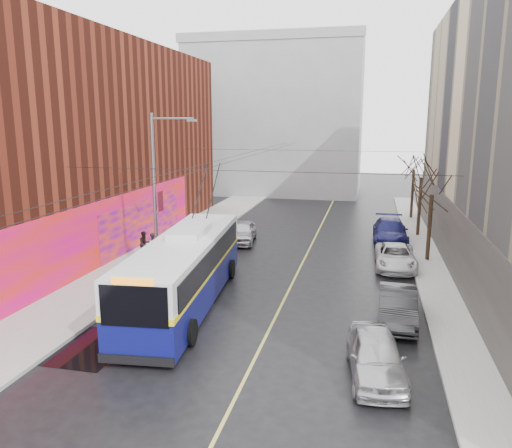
# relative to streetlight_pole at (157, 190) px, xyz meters

# --- Properties ---
(ground) EXTENTS (140.00, 140.00, 0.00)m
(ground) POSITION_rel_streetlight_pole_xyz_m (6.14, -10.00, -4.85)
(ground) COLOR black
(ground) RESTS_ON ground
(sidewalk_left) EXTENTS (4.00, 60.00, 0.15)m
(sidewalk_left) POSITION_rel_streetlight_pole_xyz_m (-1.86, 2.00, -4.77)
(sidewalk_left) COLOR gray
(sidewalk_left) RESTS_ON ground
(sidewalk_right) EXTENTS (2.00, 60.00, 0.15)m
(sidewalk_right) POSITION_rel_streetlight_pole_xyz_m (15.14, 2.00, -4.77)
(sidewalk_right) COLOR gray
(sidewalk_right) RESTS_ON ground
(lane_line) EXTENTS (0.12, 50.00, 0.01)m
(lane_line) POSITION_rel_streetlight_pole_xyz_m (7.64, 4.00, -4.84)
(lane_line) COLOR #BFB74C
(lane_line) RESTS_ON ground
(building_left) EXTENTS (12.11, 36.00, 14.00)m
(building_left) POSITION_rel_streetlight_pole_xyz_m (-9.85, 3.99, 2.14)
(building_left) COLOR #4F1A0F
(building_left) RESTS_ON ground
(building_far) EXTENTS (20.50, 12.10, 18.00)m
(building_far) POSITION_rel_streetlight_pole_xyz_m (0.14, 34.99, 4.17)
(building_far) COLOR gray
(building_far) RESTS_ON ground
(streetlight_pole) EXTENTS (2.65, 0.60, 9.00)m
(streetlight_pole) POSITION_rel_streetlight_pole_xyz_m (0.00, 0.00, 0.00)
(streetlight_pole) COLOR slate
(streetlight_pole) RESTS_ON ground
(catenary_wires) EXTENTS (18.00, 60.00, 0.22)m
(catenary_wires) POSITION_rel_streetlight_pole_xyz_m (3.60, 4.77, 1.40)
(catenary_wires) COLOR black
(tree_near) EXTENTS (3.20, 3.20, 6.40)m
(tree_near) POSITION_rel_streetlight_pole_xyz_m (15.14, 6.00, 0.13)
(tree_near) COLOR black
(tree_near) RESTS_ON ground
(tree_mid) EXTENTS (3.20, 3.20, 6.68)m
(tree_mid) POSITION_rel_streetlight_pole_xyz_m (15.14, 13.00, 0.41)
(tree_mid) COLOR black
(tree_mid) RESTS_ON ground
(tree_far) EXTENTS (3.20, 3.20, 6.57)m
(tree_far) POSITION_rel_streetlight_pole_xyz_m (15.14, 20.00, 0.30)
(tree_far) COLOR black
(tree_far) RESTS_ON ground
(puddle) EXTENTS (2.38, 3.57, 0.01)m
(puddle) POSITION_rel_streetlight_pole_xyz_m (1.35, -9.44, -4.84)
(puddle) COLOR black
(puddle) RESTS_ON ground
(pigeons_flying) EXTENTS (3.26, 1.59, 0.60)m
(pigeons_flying) POSITION_rel_streetlight_pole_xyz_m (3.53, 0.38, 2.25)
(pigeons_flying) COLOR slate
(trolleybus) EXTENTS (3.98, 13.25, 6.20)m
(trolleybus) POSITION_rel_streetlight_pole_xyz_m (3.18, -4.27, -3.12)
(trolleybus) COLOR #0B0D56
(trolleybus) RESTS_ON ground
(parked_car_a) EXTENTS (2.34, 4.68, 1.53)m
(parked_car_a) POSITION_rel_streetlight_pole_xyz_m (11.94, -9.25, -4.08)
(parked_car_a) COLOR #BBBBC0
(parked_car_a) RESTS_ON ground
(parked_car_b) EXTENTS (1.69, 4.56, 1.49)m
(parked_car_b) POSITION_rel_streetlight_pole_xyz_m (12.88, -4.24, -4.10)
(parked_car_b) COLOR #2A2A2D
(parked_car_b) RESTS_ON ground
(parked_car_c) EXTENTS (2.37, 5.00, 1.38)m
(parked_car_c) POSITION_rel_streetlight_pole_xyz_m (13.14, 4.17, -4.16)
(parked_car_c) COLOR silver
(parked_car_c) RESTS_ON ground
(parked_car_d) EXTENTS (2.44, 5.82, 1.68)m
(parked_car_d) POSITION_rel_streetlight_pole_xyz_m (13.03, 10.59, -4.01)
(parked_car_d) COLOR #161750
(parked_car_d) RESTS_ON ground
(following_car) EXTENTS (2.34, 4.68, 1.53)m
(following_car) POSITION_rel_streetlight_pole_xyz_m (2.68, 8.30, -4.08)
(following_car) COLOR #BABABF
(following_car) RESTS_ON ground
(pedestrian_a) EXTENTS (0.59, 0.72, 1.71)m
(pedestrian_a) POSITION_rel_streetlight_pole_xyz_m (-1.32, 2.10, -3.84)
(pedestrian_a) COLOR black
(pedestrian_a) RESTS_ON sidewalk_left
(pedestrian_b) EXTENTS (0.98, 1.02, 1.66)m
(pedestrian_b) POSITION_rel_streetlight_pole_xyz_m (-2.16, 2.60, -3.87)
(pedestrian_b) COLOR black
(pedestrian_b) RESTS_ON sidewalk_left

